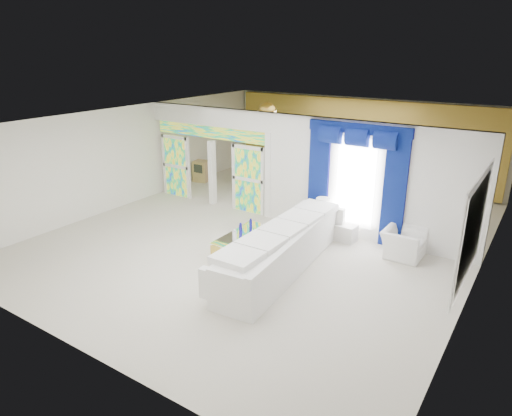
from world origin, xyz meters
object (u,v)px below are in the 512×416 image
Objects in this scene: grand_piano at (277,168)px; coffee_table at (241,242)px; console_table at (332,229)px; armchair at (404,242)px; white_sofa at (283,250)px.

coffee_table is at bearing -57.32° from grand_piano.
console_table is 1.86m from armchair.
white_sofa is 1.40m from coffee_table.
white_sofa is 2.24m from console_table.
grand_piano is at bearing 137.21° from console_table.
white_sofa is at bearing 136.61° from armchair.
grand_piano is at bearing 57.83° from armchair.
white_sofa is 2.18× the size of grand_piano.
console_table is (0.19, 2.22, -0.22)m from white_sofa.
grand_piano is at bearing 117.53° from white_sofa.
coffee_table is 1.35× the size of console_table.
armchair is at bearing -2.30° from console_table.
armchair is (3.40, 1.84, 0.14)m from coffee_table.
console_table is at bearing -32.82° from grand_piano.
white_sofa reaches higher than coffee_table.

